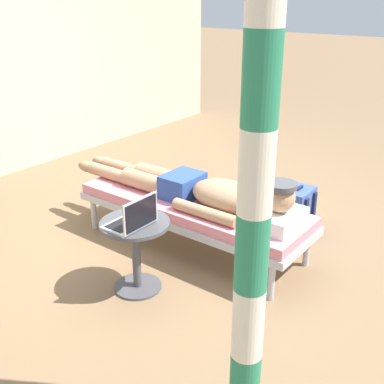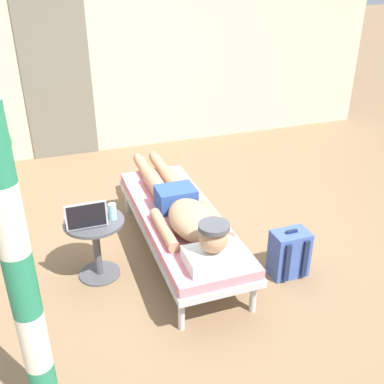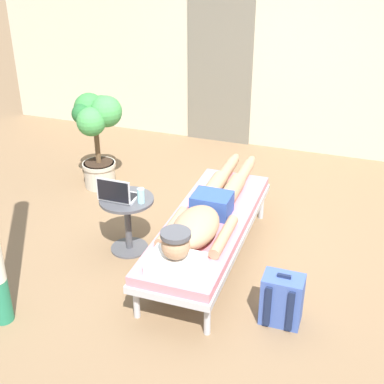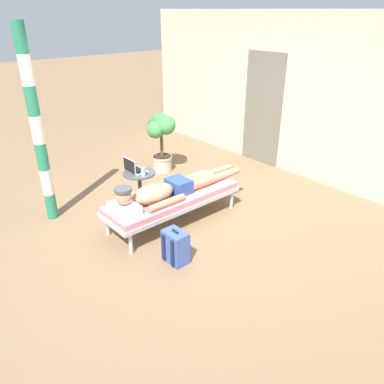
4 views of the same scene
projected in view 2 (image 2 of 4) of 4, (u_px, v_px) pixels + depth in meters
ground_plane at (173, 243)px, 4.20m from camera, size 40.00×40.00×0.00m
house_wall_back at (111, 47)px, 5.80m from camera, size 7.60×0.20×2.70m
house_door_panel at (57, 79)px, 5.64m from camera, size 0.84×0.03×2.04m
lounge_chair at (180, 220)px, 3.90m from camera, size 0.66×1.97×0.42m
person_reclining at (183, 208)px, 3.73m from camera, size 0.53×2.17×0.33m
side_table at (96, 239)px, 3.62m from camera, size 0.48×0.48×0.52m
laptop at (86, 219)px, 3.46m from camera, size 0.31×0.24×0.23m
drink_glass at (113, 211)px, 3.55m from camera, size 0.06×0.06×0.13m
backpack at (289, 253)px, 3.72m from camera, size 0.30×0.26×0.42m
porch_post at (8, 220)px, 2.05m from camera, size 0.15×0.15×2.59m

